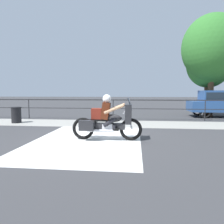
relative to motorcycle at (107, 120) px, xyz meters
The scene contains 9 objects.
ground_plane 0.82m from the motorcycle, 138.16° to the left, with size 120.00×120.00×0.00m, color #38383A.
sidewalk_band 3.79m from the motorcycle, 95.38° to the left, with size 44.00×2.40×0.01m, color #99968E.
crosswalk_band 0.93m from the motorcycle, 169.94° to the left, with size 3.51×6.00×0.01m, color silver.
fence_railing 5.34m from the motorcycle, 93.76° to the left, with size 36.00×0.05×1.17m.
motorcycle is the anchor object (origin of this frame).
parked_car 9.65m from the motorcycle, 49.53° to the left, with size 4.00×1.76×1.69m.
trash_bin 6.21m from the motorcycle, 146.41° to the left, with size 0.51×0.51×0.83m.
tree_behind_sign 10.09m from the motorcycle, 52.68° to the left, with size 3.77×3.77×6.44m.
tree_behind_car 10.36m from the motorcycle, 55.00° to the left, with size 2.87×2.87×5.04m.
Camera 1 is at (1.30, -7.44, 1.61)m, focal length 35.00 mm.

